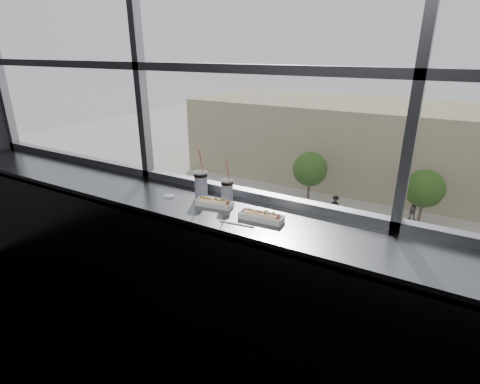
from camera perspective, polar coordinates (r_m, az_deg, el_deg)
The scene contains 24 objects.
wall_back_lower at distance 2.99m, azimuth 1.57°, elevation -10.72°, with size 6.00×6.00×0.00m, color black.
window_glass at distance 2.57m, azimuth 2.23°, elevation 24.93°, with size 6.00×6.00×0.00m, color silver.
window_mullions at distance 2.55m, azimuth 2.00°, elevation 24.96°, with size 6.00×0.08×2.40m, color gray, non-canonical shape.
counter at distance 2.54m, azimuth -1.31°, elevation -3.53°, with size 6.00×0.55×0.06m, color slate.
counter_fascia at distance 2.62m, azimuth -4.24°, elevation -15.96°, with size 6.00×0.04×1.04m, color slate.
hotdog_tray_left at distance 2.60m, azimuth -3.97°, elevation -1.62°, with size 0.27×0.13×0.06m.
hotdog_tray_right at distance 2.39m, azimuth 3.27°, elevation -3.67°, with size 0.29×0.11×0.07m.
soda_cup_left at distance 2.73m, azimuth -5.96°, elevation 1.30°, with size 0.10×0.10×0.38m.
soda_cup_right at distance 2.61m, azimuth -1.97°, elevation 0.21°, with size 0.09×0.09×0.33m.
loose_straw at distance 2.33m, azimuth -0.54°, elevation -4.88°, with size 0.01×0.01×0.24m, color white.
wrapper at distance 2.80m, azimuth -10.78°, elevation -0.53°, with size 0.09×0.07×0.02m, color silver.
plaza_ground at distance 47.60m, azimuth 27.55°, elevation 2.53°, with size 120.00×120.00×0.00m, color #B2A898.
street_asphalt at distance 25.84m, azimuth 23.65°, elevation -11.46°, with size 80.00×10.00×0.06m, color black.
far_sidewalk at distance 32.98m, azimuth 25.57°, elevation -4.64°, with size 80.00×6.00×0.04m, color #B2A898.
far_building at distance 41.28m, azimuth 27.91°, elevation 5.75°, with size 50.00×14.00×8.00m, color gray.
car_far_a at distance 31.37m, azimuth 4.91°, elevation -1.83°, with size 5.71×2.38×1.90m, color black.
car_far_b at distance 28.97m, azimuth 31.27°, elevation -7.06°, with size 5.68×2.36×1.89m, color #B0274C.
car_near_a at distance 25.59m, azimuth -5.24°, elevation -7.19°, with size 6.14×2.56×2.05m, color gray.
car_near_b at distance 23.00m, azimuth 7.63°, elevation -10.80°, with size 6.15×2.56×2.05m, color black.
car_near_c at distance 21.86m, azimuth 24.08°, elevation -14.52°, with size 6.19×2.58×2.06m, color #5A0A1B.
pedestrian_b at distance 33.32m, azimuth 24.78°, elevation -2.28°, with size 0.91×0.68×2.05m, color #66605B.
pedestrian_a at distance 32.55m, azimuth 14.34°, elevation -1.61°, with size 0.85×0.63×1.90m, color #66605B.
tree_left at distance 33.50m, azimuth 10.62°, elevation 3.43°, with size 3.05×3.05×4.76m.
tree_center at distance 31.87m, azimuth 26.30°, elevation 0.45°, with size 2.96×2.96×4.62m.
Camera 1 is at (1.21, -0.74, 2.12)m, focal length 28.00 mm.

